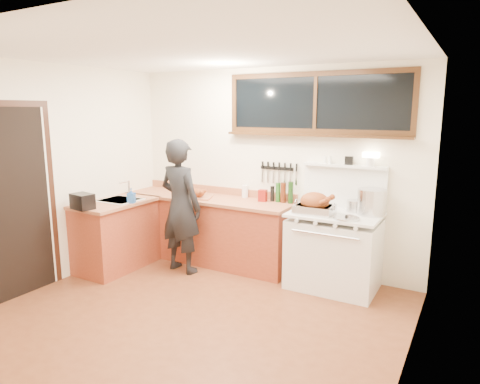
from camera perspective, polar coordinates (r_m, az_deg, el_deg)
The scene contains 20 objects.
ground_plane at distance 4.57m, azimuth -6.02°, elevation -16.18°, with size 4.00×3.50×0.02m, color brown.
room_shell at distance 4.09m, azimuth -6.49°, elevation 4.97°, with size 4.10×3.60×2.65m.
counter_back at distance 5.95m, azimuth -4.31°, elevation -4.87°, with size 2.44×0.64×1.00m.
counter_left at distance 5.89m, azimuth -16.18°, elevation -5.45°, with size 0.64×1.09×0.90m.
sink_unit at distance 5.84m, azimuth -15.72°, elevation -1.58°, with size 0.50×0.45×0.37m.
vintage_stove at distance 5.17m, azimuth 12.44°, elevation -7.41°, with size 1.02×0.74×1.59m.
back_window at distance 5.33m, azimuth 9.96°, elevation 10.71°, with size 2.32×0.13×0.77m.
left_doorway at distance 5.26m, azimuth -27.94°, elevation -1.13°, with size 0.02×1.04×2.17m.
knife_strip at distance 5.57m, azimuth 5.09°, elevation 3.04°, with size 0.52×0.03×0.28m.
man at distance 5.50m, azimuth -7.92°, elevation -1.90°, with size 0.67×0.48×1.72m.
soap_bottle at distance 5.60m, azimuth -14.29°, elevation -0.47°, with size 0.11×0.11×0.19m.
toaster at distance 5.44m, azimuth -20.27°, elevation -1.18°, with size 0.29×0.22×0.19m.
cutting_board at distance 5.74m, azimuth -5.67°, elevation -0.35°, with size 0.43×0.38×0.13m.
roast_turkey at distance 4.95m, azimuth 9.97°, elevation -1.69°, with size 0.47×0.34×0.25m.
stockpot at distance 5.04m, azimuth 17.10°, elevation -1.27°, with size 0.40×0.40×0.29m.
saucepan at distance 5.15m, azimuth 14.99°, elevation -1.80°, with size 0.19×0.30×0.13m.
pot_lid at distance 4.79m, azimuth 13.99°, elevation -3.38°, with size 0.28×0.28×0.04m.
coffee_tin at distance 5.53m, azimuth 3.05°, elevation -0.47°, with size 0.11×0.09×0.15m.
pitcher at distance 5.78m, azimuth 0.67°, elevation 0.10°, with size 0.11×0.11×0.17m.
bottle_cluster at distance 5.48m, azimuth 5.70°, elevation -0.09°, with size 0.31×0.07×0.28m.
Camera 1 is at (2.39, -3.30, 2.07)m, focal length 32.00 mm.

